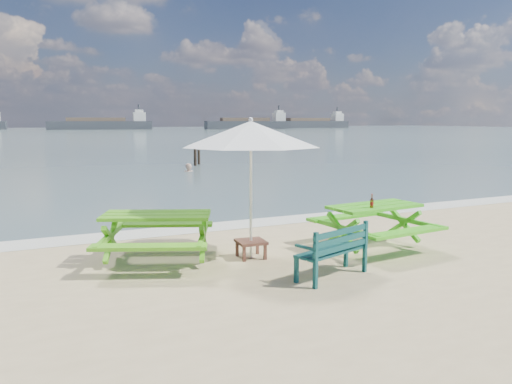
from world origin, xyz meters
name	(u,v)px	position (x,y,z in m)	size (l,w,h in m)	color
sea	(50,134)	(0.00, 85.00, 0.00)	(300.00, 300.00, 0.00)	slate
foam_strip	(215,227)	(0.00, 4.60, 0.01)	(22.00, 0.90, 0.01)	silver
picnic_table_left	(157,239)	(-1.89, 2.30, 0.41)	(2.42, 2.53, 0.86)	#50AC1A
picnic_table_right	(374,228)	(2.07, 1.52, 0.41)	(1.94, 2.12, 0.84)	green
park_bench	(331,262)	(0.37, 0.39, 0.25)	(1.37, 0.81, 0.80)	#0F3F40
side_table	(251,249)	(-0.32, 1.91, 0.17)	(0.52, 0.52, 0.32)	brown
patio_umbrella	(251,134)	(-0.32, 1.91, 2.19)	(2.62, 2.62, 2.41)	silver
beer_bottle	(372,203)	(1.81, 1.29, 0.93)	(0.06, 0.06, 0.25)	#904715
swimmer	(188,181)	(3.13, 16.88, -0.47)	(0.65, 0.45, 1.70)	tan
mooring_pilings	(197,159)	(4.51, 19.77, 0.35)	(0.55, 0.75, 1.17)	black
cargo_ships	(165,125)	(30.30, 125.98, 1.18)	(117.45, 29.14, 4.40)	#34373D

